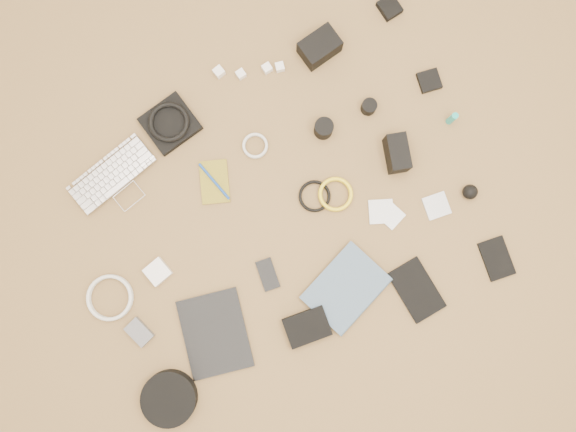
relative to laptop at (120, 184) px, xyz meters
name	(u,v)px	position (x,y,z in m)	size (l,w,h in m)	color
room_shell	(279,122)	(0.46, -0.33, 1.24)	(4.04, 4.04, 2.58)	brown
laptop	(120,184)	(0.00, 0.00, 0.00)	(0.30, 0.21, 0.02)	silver
headphone_pouch	(170,124)	(0.24, 0.11, 0.00)	(0.16, 0.16, 0.03)	black
headphones	(169,122)	(0.24, 0.11, 0.03)	(0.14, 0.14, 0.02)	black
charger_a	(219,72)	(0.47, 0.21, 0.00)	(0.03, 0.03, 0.03)	white
charger_b	(241,74)	(0.53, 0.17, 0.00)	(0.03, 0.03, 0.03)	white
charger_c	(280,67)	(0.66, 0.13, 0.00)	(0.03, 0.03, 0.03)	white
charger_d	(267,68)	(0.62, 0.15, 0.00)	(0.03, 0.03, 0.03)	white
dslr_camera	(320,47)	(0.81, 0.13, 0.03)	(0.13, 0.09, 0.08)	black
lens_pouch	(389,7)	(1.10, 0.16, 0.00)	(0.06, 0.07, 0.03)	black
notebook_olive	(215,182)	(0.29, -0.13, -0.01)	(0.10, 0.15, 0.01)	olive
pen_blue	(214,181)	(0.29, -0.13, 0.00)	(0.01, 0.01, 0.16)	#123B96
cable_white_a	(255,146)	(0.47, -0.08, -0.01)	(0.09, 0.09, 0.01)	silver
lens_a	(324,128)	(0.70, -0.13, 0.02)	(0.06, 0.06, 0.07)	black
lens_b	(369,107)	(0.88, -0.13, 0.01)	(0.05, 0.05, 0.05)	black
card_reader	(429,81)	(1.11, -0.13, 0.00)	(0.07, 0.07, 0.02)	black
power_brick	(158,272)	(-0.01, -0.32, 0.00)	(0.07, 0.07, 0.03)	white
cable_white_b	(111,297)	(-0.19, -0.33, -0.01)	(0.16, 0.16, 0.01)	silver
cable_black	(314,196)	(0.58, -0.32, -0.01)	(0.11, 0.11, 0.01)	black
cable_yellow	(335,195)	(0.64, -0.35, -0.01)	(0.12, 0.12, 0.01)	yellow
flash	(397,154)	(0.88, -0.32, 0.03)	(0.07, 0.12, 0.09)	black
lens_cleaner	(452,119)	(1.11, -0.29, 0.03)	(0.02, 0.02, 0.08)	teal
battery_charger	(139,332)	(-0.15, -0.48, 0.00)	(0.06, 0.09, 0.02)	#5B5C60
tablet	(215,334)	(0.08, -0.59, -0.01)	(0.21, 0.27, 0.01)	black
phone	(268,274)	(0.32, -0.49, -0.01)	(0.05, 0.11, 0.01)	black
filter_case_left	(381,212)	(0.76, -0.47, -0.01)	(0.08, 0.08, 0.01)	silver
filter_case_mid	(391,216)	(0.78, -0.49, -0.01)	(0.07, 0.07, 0.01)	silver
filter_case_right	(436,206)	(0.94, -0.53, -0.01)	(0.08, 0.08, 0.01)	silver
air_blower	(470,192)	(1.05, -0.54, 0.01)	(0.05, 0.05, 0.05)	black
headphone_case	(169,398)	(-0.14, -0.72, 0.01)	(0.18, 0.18, 0.05)	black
drive_case	(307,327)	(0.36, -0.70, 0.01)	(0.14, 0.10, 0.04)	black
paperback	(367,308)	(0.57, -0.74, 0.00)	(0.19, 0.26, 0.03)	#445C74
notebook_black_a	(417,290)	(0.75, -0.75, 0.00)	(0.12, 0.19, 0.01)	black
notebook_black_b	(496,259)	(1.04, -0.78, -0.01)	(0.09, 0.14, 0.01)	black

